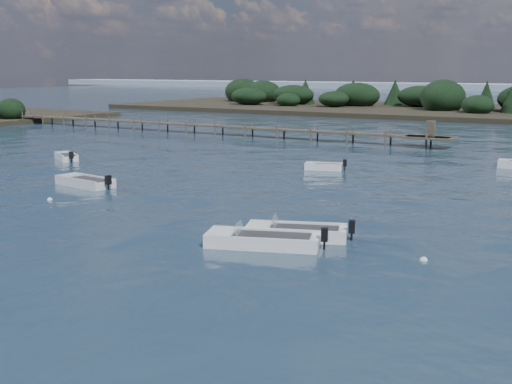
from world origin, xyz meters
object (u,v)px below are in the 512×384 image
Objects in this scene: tender_far_white at (324,168)px; dinghy_mid_white_b at (296,235)px; jetty at (219,126)px; dinghy_mid_white_a at (262,242)px; tender_far_grey at (66,158)px; dinghy_mid_grey at (85,183)px.

dinghy_mid_white_b is (7.58, -19.55, 0.01)m from tender_far_white.
tender_far_white is 0.05× the size of jetty.
jetty reaches higher than tender_far_white.
dinghy_mid_white_b is 0.93× the size of dinghy_mid_white_a.
jetty is at bearing 128.22° from dinghy_mid_white_b.
tender_far_grey is at bearing 152.03° from dinghy_mid_white_a.
jetty is (-29.59, 40.44, 0.82)m from dinghy_mid_white_a.
tender_far_white is 18.38m from dinghy_mid_grey.
tender_far_grey is at bearing -87.94° from jetty.
dinghy_mid_white_b reaches higher than dinghy_mid_grey.
tender_far_white is at bearing 53.03° from dinghy_mid_grey.
dinghy_mid_grey is at bearing -37.92° from tender_far_grey.
tender_far_grey is 13.57m from dinghy_mid_grey.
dinghy_mid_white_a is at bearing -72.21° from tender_far_white.
tender_far_grey is at bearing 155.76° from dinghy_mid_white_b.
dinghy_mid_white_a is 50.12m from jetty.
dinghy_mid_white_a is (28.68, -15.23, -0.00)m from tender_far_grey.
tender_far_grey is 32.47m from dinghy_mid_white_a.
jetty is at bearing 126.19° from dinghy_mid_white_a.
dinghy_mid_white_a is (6.92, -21.57, 0.01)m from tender_far_white.
dinghy_mid_white_b is (18.64, -4.87, -0.00)m from dinghy_mid_grey.
dinghy_mid_white_b is (29.34, -13.21, -0.00)m from tender_far_grey.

